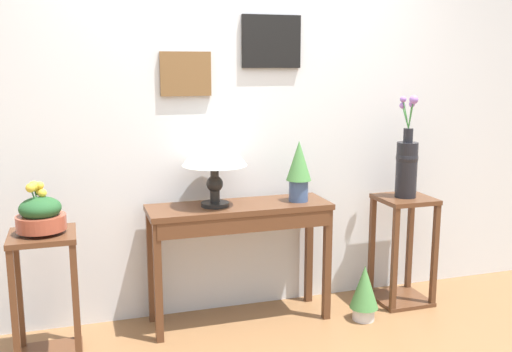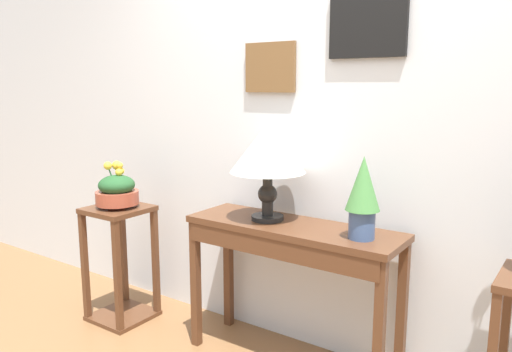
# 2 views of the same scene
# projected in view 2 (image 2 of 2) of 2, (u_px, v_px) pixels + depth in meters

# --- Properties ---
(back_wall_with_art) EXTENTS (9.00, 0.13, 2.80)m
(back_wall_with_art) POSITION_uv_depth(u_px,v_px,m) (328.00, 100.00, 2.65)
(back_wall_with_art) COLOR silver
(back_wall_with_art) RESTS_ON ground
(console_table) EXTENTS (1.15, 0.37, 0.77)m
(console_table) POSITION_uv_depth(u_px,v_px,m) (290.00, 248.00, 2.57)
(console_table) COLOR #56331E
(console_table) RESTS_ON ground
(table_lamp) EXTENTS (0.40, 0.40, 0.51)m
(table_lamp) POSITION_uv_depth(u_px,v_px,m) (268.00, 151.00, 2.59)
(table_lamp) COLOR black
(table_lamp) RESTS_ON console_table
(potted_plant_on_console) EXTENTS (0.16, 0.16, 0.39)m
(potted_plant_on_console) POSITION_uv_depth(u_px,v_px,m) (363.00, 193.00, 2.29)
(potted_plant_on_console) COLOR #3D5684
(potted_plant_on_console) RESTS_ON console_table
(pedestal_stand_left) EXTENTS (0.35, 0.35, 0.73)m
(pedestal_stand_left) POSITION_uv_depth(u_px,v_px,m) (121.00, 264.00, 3.16)
(pedestal_stand_left) COLOR #56331E
(pedestal_stand_left) RESTS_ON ground
(planter_bowl_wide_left) EXTENTS (0.26, 0.26, 0.28)m
(planter_bowl_wide_left) POSITION_uv_depth(u_px,v_px,m) (117.00, 190.00, 3.07)
(planter_bowl_wide_left) COLOR #9E4733
(planter_bowl_wide_left) RESTS_ON pedestal_stand_left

